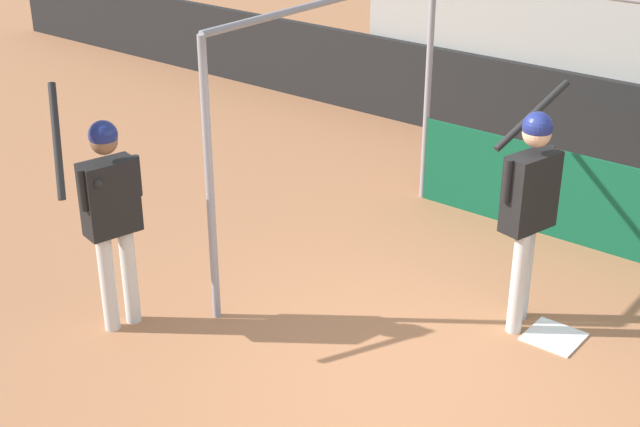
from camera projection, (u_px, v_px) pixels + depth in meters
ground_plane at (400, 382)px, 6.89m from camera, size 60.00×60.00×0.00m
batting_cage at (584, 167)px, 8.05m from camera, size 4.19×3.37×2.51m
home_plate at (554, 337)px, 7.45m from camera, size 0.44×0.44×0.02m
player_batter at (530, 199)px, 7.16m from camera, size 0.54×0.94×2.01m
player_waiting at (110, 206)px, 7.16m from camera, size 0.49×0.82×2.15m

